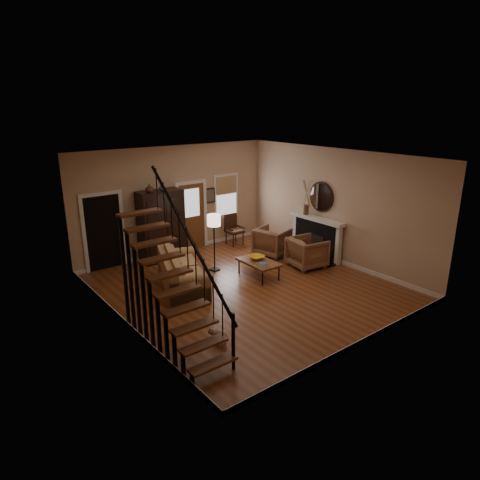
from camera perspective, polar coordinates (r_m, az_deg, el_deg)
room at (r=11.62m, az=-6.14°, el=2.82°), size 7.00×7.33×3.30m
staircase at (r=7.94m, az=-8.97°, el=-3.77°), size 0.94×2.80×3.20m
fireplace at (r=13.10m, az=10.26°, el=0.87°), size 0.33×1.95×2.30m
armoire at (r=12.77m, az=-10.46°, el=1.88°), size 1.30×0.60×2.10m
vase_a at (r=12.27m, az=-12.00°, el=6.78°), size 0.24×0.24×0.25m
vase_b at (r=12.45m, az=-10.34°, el=6.94°), size 0.20×0.20×0.21m
sofa at (r=10.91m, az=-7.66°, el=-4.27°), size 1.69×2.43×0.83m
coffee_table at (r=11.54m, az=2.49°, el=-3.88°), size 0.73×1.21×0.46m
bowl at (r=11.58m, az=2.22°, el=-2.33°), size 0.41×0.41×0.10m
books at (r=11.16m, az=3.03°, el=-3.25°), size 0.22×0.30×0.06m
armchair_left at (r=12.32m, az=8.94°, el=-1.65°), size 1.08×1.06×0.86m
armchair_right at (r=13.16m, az=4.30°, el=-0.21°), size 1.17×1.15×0.86m
floor_lamp at (r=11.81m, az=-3.45°, el=-0.40°), size 0.43×0.43×1.61m
side_chair at (r=14.06m, az=-0.73°, el=1.36°), size 0.54×0.54×1.02m
dog at (r=8.58m, az=-2.67°, el=-12.66°), size 0.36×0.45×0.29m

